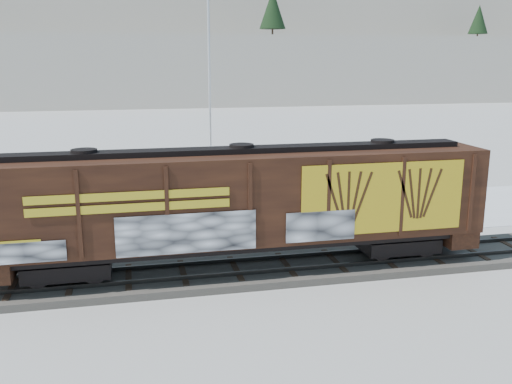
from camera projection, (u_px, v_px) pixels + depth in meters
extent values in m
plane|color=white|center=(286.00, 271.00, 22.26)|extent=(500.00, 500.00, 0.00)
cube|color=#59544C|center=(286.00, 268.00, 22.23)|extent=(50.00, 3.40, 0.28)
cube|color=#33302D|center=(291.00, 269.00, 21.50)|extent=(50.00, 0.10, 0.15)
cube|color=#33302D|center=(281.00, 256.00, 22.86)|extent=(50.00, 0.10, 0.15)
cube|color=white|center=(247.00, 219.00, 29.39)|extent=(40.00, 8.00, 0.03)
cube|color=white|center=(157.00, 69.00, 111.18)|extent=(360.00, 40.00, 12.00)
cube|color=white|center=(150.00, 42.00, 138.32)|extent=(360.00, 40.00, 24.00)
cube|color=white|center=(144.00, 26.00, 170.33)|extent=(360.00, 50.00, 35.00)
cone|color=black|center=(273.00, 9.00, 108.48)|extent=(5.04, 5.04, 7.38)
cone|color=black|center=(479.00, 19.00, 124.49)|extent=(4.20, 4.20, 6.15)
cube|color=black|center=(68.00, 266.00, 20.36)|extent=(3.00, 2.00, 0.90)
cube|color=black|center=(396.00, 242.00, 23.03)|extent=(3.00, 2.00, 0.90)
cylinder|color=black|center=(37.00, 276.00, 19.42)|extent=(0.90, 0.12, 0.90)
cube|color=black|center=(242.00, 240.00, 21.57)|extent=(18.44, 2.40, 0.25)
cube|color=#3B1D10|center=(242.00, 195.00, 21.18)|extent=(18.44, 3.00, 3.22)
cube|color=black|center=(242.00, 150.00, 20.79)|extent=(16.96, 0.90, 0.20)
cube|color=#BC9516|center=(384.00, 198.00, 20.76)|extent=(6.27, 0.03, 2.61)
cube|color=gold|center=(130.00, 202.00, 18.78)|extent=(6.64, 0.02, 0.70)
cube|color=white|center=(187.00, 234.00, 19.43)|extent=(4.79, 0.03, 1.40)
cylinder|color=silver|center=(212.00, 195.00, 34.20)|extent=(0.90, 0.90, 0.20)
cylinder|color=silver|center=(210.00, 86.00, 32.72)|extent=(0.14, 0.14, 13.11)
imported|color=#9FA2A6|center=(168.00, 213.00, 27.54)|extent=(4.63, 1.89, 1.57)
imported|color=silver|center=(238.00, 209.00, 28.14)|extent=(4.99, 1.83, 1.63)
imported|color=black|center=(401.00, 203.00, 29.53)|extent=(5.71, 3.98, 1.54)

